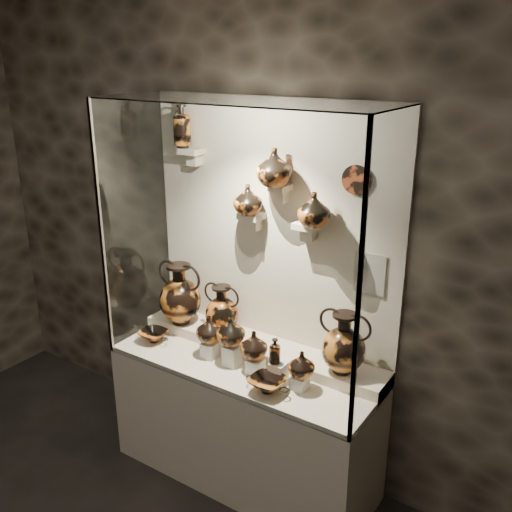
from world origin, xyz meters
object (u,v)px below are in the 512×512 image
(kylix_right, at_px, (267,383))
(lekythos_tall, at_px, (182,124))
(jug_b, at_px, (231,330))
(ovoid_vase_b, at_px, (274,167))
(lekythos_small, at_px, (275,350))
(jug_e, at_px, (302,364))
(amphora_right, at_px, (344,343))
(amphora_mid, at_px, (222,309))
(ovoid_vase_c, at_px, (314,210))
(jug_c, at_px, (254,345))
(amphora_left, at_px, (180,294))
(ovoid_vase_a, at_px, (248,200))
(kylix_left, at_px, (154,335))
(jug_a, at_px, (209,329))

(kylix_right, xyz_separation_m, lekythos_tall, (-0.90, 0.41, 1.33))
(kylix_right, distance_m, lekythos_tall, 1.66)
(jug_b, height_order, ovoid_vase_b, ovoid_vase_b)
(lekythos_small, relative_size, kylix_right, 0.67)
(jug_b, bearing_deg, jug_e, -14.47)
(amphora_right, height_order, jug_e, amphora_right)
(amphora_mid, xyz_separation_m, ovoid_vase_c, (0.62, 0.04, 0.75))
(jug_c, xyz_separation_m, ovoid_vase_c, (0.24, 0.23, 0.81))
(jug_e, bearing_deg, jug_c, -175.34)
(amphora_left, relative_size, jug_b, 2.28)
(amphora_right, height_order, ovoid_vase_a, ovoid_vase_a)
(jug_b, xyz_separation_m, kylix_left, (-0.59, -0.06, -0.18))
(lekythos_tall, height_order, ovoid_vase_a, lekythos_tall)
(amphora_left, distance_m, jug_e, 1.05)
(amphora_mid, relative_size, jug_a, 1.89)
(lekythos_tall, distance_m, ovoid_vase_c, 1.04)
(kylix_right, bearing_deg, ovoid_vase_a, 127.09)
(jug_c, bearing_deg, jug_e, -10.31)
(kylix_right, bearing_deg, ovoid_vase_b, 109.82)
(jug_b, bearing_deg, lekythos_small, -18.08)
(jug_a, xyz_separation_m, kylix_right, (0.52, -0.14, -0.13))
(lekythos_small, relative_size, kylix_left, 0.75)
(jug_c, height_order, ovoid_vase_b, ovoid_vase_b)
(amphora_right, height_order, lekythos_tall, lekythos_tall)
(amphora_mid, bearing_deg, jug_b, -18.19)
(jug_e, height_order, ovoid_vase_a, ovoid_vase_a)
(kylix_right, xyz_separation_m, ovoid_vase_b, (-0.19, 0.37, 1.14))
(lekythos_small, relative_size, ovoid_vase_a, 0.96)
(jug_a, distance_m, lekythos_small, 0.50)
(kylix_right, height_order, lekythos_tall, lekythos_tall)
(amphora_left, bearing_deg, ovoid_vase_a, 1.52)
(amphora_left, xyz_separation_m, jug_c, (0.70, -0.16, -0.10))
(jug_b, bearing_deg, amphora_left, 150.65)
(amphora_left, bearing_deg, ovoid_vase_c, -3.11)
(amphora_mid, height_order, amphora_right, amphora_right)
(jug_e, bearing_deg, lekythos_tall, 172.00)
(jug_c, bearing_deg, kylix_left, 176.38)
(jug_e, relative_size, ovoid_vase_c, 0.81)
(kylix_left, xyz_separation_m, ovoid_vase_a, (0.56, 0.29, 0.93))
(ovoid_vase_b, bearing_deg, kylix_right, -51.59)
(amphora_right, distance_m, kylix_left, 1.29)
(kylix_left, relative_size, ovoid_vase_c, 1.21)
(jug_b, height_order, jug_c, jug_b)
(kylix_right, bearing_deg, lekythos_small, 92.32)
(amphora_left, xyz_separation_m, jug_b, (0.53, -0.16, -0.06))
(amphora_right, xyz_separation_m, jug_a, (-0.82, -0.18, -0.07))
(jug_e, bearing_deg, amphora_right, 56.91)
(jug_c, height_order, ovoid_vase_c, ovoid_vase_c)
(jug_c, bearing_deg, jug_a, 172.03)
(ovoid_vase_c, bearing_deg, jug_c, -151.83)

